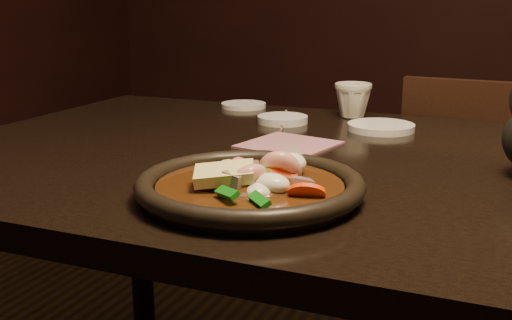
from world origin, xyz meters
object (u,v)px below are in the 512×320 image
at_px(table, 381,209).
at_px(tea_cup, 353,99).
at_px(chair, 483,230).
at_px(plate, 250,187).

bearing_deg(table, tea_cup, 111.86).
distance_m(chair, plate, 0.92).
bearing_deg(plate, table, 63.22).
xyz_separation_m(table, plate, (-0.13, -0.25, 0.09)).
bearing_deg(table, plate, -116.78).
bearing_deg(chair, tea_cup, 38.78).
relative_size(table, chair, 1.92).
distance_m(table, chair, 0.63).
height_order(table, chair, chair).
xyz_separation_m(chair, plate, (-0.26, -0.83, 0.31)).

